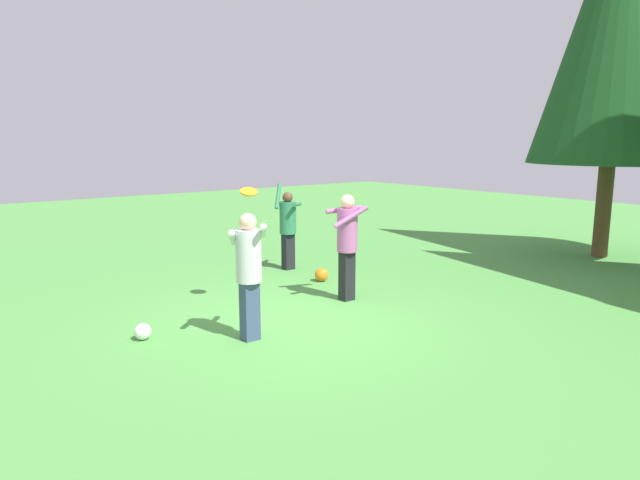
% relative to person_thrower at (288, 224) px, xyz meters
% --- Properties ---
extents(ground_plane, '(40.00, 40.00, 0.00)m').
position_rel_person_thrower_xyz_m(ground_plane, '(2.94, -1.97, -0.96)').
color(ground_plane, '#4C9342').
extents(person_thrower, '(0.67, 0.67, 1.78)m').
position_rel_person_thrower_xyz_m(person_thrower, '(0.00, 0.00, 0.00)').
color(person_thrower, black).
rests_on(person_thrower, ground_plane).
extents(person_catcher, '(0.75, 0.71, 1.72)m').
position_rel_person_thrower_xyz_m(person_catcher, '(3.11, -2.77, 0.07)').
color(person_catcher, '#38476B').
rests_on(person_catcher, ground_plane).
extents(person_bystander, '(0.68, 0.74, 1.78)m').
position_rel_person_thrower_xyz_m(person_bystander, '(2.47, -0.51, 0.11)').
color(person_bystander, black).
rests_on(person_bystander, ground_plane).
extents(frisbee, '(0.33, 0.34, 0.13)m').
position_rel_person_thrower_xyz_m(frisbee, '(1.83, -1.99, 0.91)').
color(frisbee, orange).
extents(ball_orange, '(0.26, 0.26, 0.26)m').
position_rel_person_thrower_xyz_m(ball_orange, '(1.22, -0.08, -0.83)').
color(ball_orange, orange).
rests_on(ball_orange, ground_plane).
extents(ball_white, '(0.23, 0.23, 0.23)m').
position_rel_person_thrower_xyz_m(ball_white, '(2.22, -3.93, -0.85)').
color(ball_white, white).
rests_on(ball_white, ground_plane).
extents(tree_center, '(3.50, 3.50, 8.36)m').
position_rel_person_thrower_xyz_m(tree_center, '(3.36, 6.42, 4.27)').
color(tree_center, brown).
rests_on(tree_center, ground_plane).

